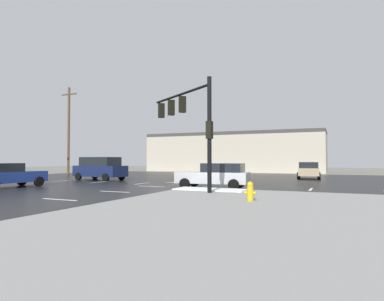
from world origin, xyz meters
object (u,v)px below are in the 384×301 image
at_px(sedan_blue, 6,175).
at_px(fire_hydrant, 250,191).
at_px(sedan_tan, 309,170).
at_px(traffic_signal_mast, 189,116).
at_px(sedan_silver, 215,175).
at_px(utility_pole_far, 69,129).
at_px(suv_navy, 100,168).

bearing_deg(sedan_blue, fire_hydrant, -90.76).
relative_size(sedan_blue, sedan_tan, 1.00).
xyz_separation_m(traffic_signal_mast, sedan_silver, (0.66, 2.60, -3.43)).
bearing_deg(sedan_tan, fire_hydrant, 173.72).
distance_m(traffic_signal_mast, sedan_blue, 12.51).
height_order(traffic_signal_mast, fire_hydrant, traffic_signal_mast).
distance_m(fire_hydrant, utility_pole_far, 30.83).
bearing_deg(fire_hydrant, sedan_blue, 175.35).
relative_size(fire_hydrant, sedan_tan, 0.17).
bearing_deg(sedan_tan, suv_navy, 116.22).
bearing_deg(fire_hydrant, traffic_signal_mast, 140.27).
xyz_separation_m(traffic_signal_mast, sedan_tan, (5.17, 16.17, -3.43)).
relative_size(fire_hydrant, suv_navy, 0.16).
relative_size(suv_navy, utility_pole_far, 0.48).
distance_m(fire_hydrant, sedan_tan, 19.86).
bearing_deg(utility_pole_far, traffic_signal_mast, -30.70).
bearing_deg(suv_navy, traffic_signal_mast, 156.67).
xyz_separation_m(sedan_tan, utility_pole_far, (-26.46, -3.53, 4.55)).
bearing_deg(sedan_silver, suv_navy, -22.26).
relative_size(fire_hydrant, utility_pole_far, 0.08).
xyz_separation_m(suv_navy, utility_pole_far, (-9.78, 6.22, 4.31)).
bearing_deg(utility_pole_far, suv_navy, -32.45).
xyz_separation_m(fire_hydrant, suv_navy, (-15.92, 10.09, 0.55)).
distance_m(fire_hydrant, sedan_blue, 16.28).
relative_size(sedan_silver, utility_pole_far, 0.45).
height_order(fire_hydrant, sedan_blue, sedan_blue).
xyz_separation_m(traffic_signal_mast, utility_pole_far, (-21.28, 12.63, 1.12)).
bearing_deg(traffic_signal_mast, suv_navy, 5.87).
relative_size(traffic_signal_mast, sedan_blue, 1.28).
relative_size(sedan_silver, sedan_blue, 1.00).
xyz_separation_m(sedan_tan, suv_navy, (-16.68, -9.75, 0.24)).
distance_m(sedan_blue, suv_navy, 8.78).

